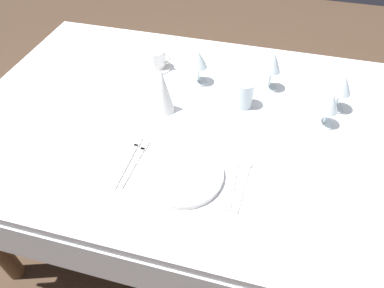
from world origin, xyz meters
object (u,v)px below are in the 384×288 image
Objects in this scene: fork_inner at (129,160)px; wine_glass_right at (199,61)px; dinner_knife at (233,181)px; wine_glass_left at (273,64)px; wine_glass_centre at (343,86)px; fork_outer at (136,161)px; wine_glass_far at (330,105)px; drink_tumbler at (244,94)px; coffee_cup_left at (156,58)px; spoon_soup at (245,178)px; napkin_folded at (163,91)px; dinner_plate at (182,174)px.

fork_inner is 0.49m from wine_glass_right.
dinner_knife is 0.52m from wine_glass_left.
fork_outer is at bearing -144.99° from wine_glass_centre.
fork_inner is at bearing -150.93° from wine_glass_far.
fork_inner is 0.48m from drink_tumbler.
wine_glass_left reaches higher than coffee_cup_left.
spoon_soup reaches higher than fork_outer.
napkin_folded is (-0.08, -0.20, -0.01)m from wine_glass_right.
coffee_cup_left is at bearing 177.18° from wine_glass_left.
wine_glass_right is at bearing 98.20° from dinner_plate.
wine_glass_left reaches higher than dinner_plate.
wine_glass_far is at bearing 40.01° from dinner_plate.
coffee_cup_left is at bearing 114.24° from napkin_folded.
fork_inner is at bearing -103.55° from wine_glass_right.
spoon_soup is 2.13× the size of drink_tumbler.
wine_glass_right reaches higher than dinner_knife.
dinner_plate reaches higher than fork_inner.
dinner_plate is at bearing -63.87° from coffee_cup_left.
fork_outer is at bearing 179.69° from dinner_knife.
wine_glass_right is at bearing 176.27° from wine_glass_centre.
coffee_cup_left is (-0.27, 0.54, 0.04)m from dinner_plate.
wine_glass_far is at bearing -37.96° from wine_glass_left.
wine_glass_far is at bearing -15.10° from wine_glass_right.
coffee_cup_left is 1.04× the size of drink_tumbler.
napkin_folded reaches higher than dinner_knife.
coffee_cup_left is (-0.08, 0.52, 0.04)m from fork_inner.
spoon_soup is 0.40m from wine_glass_far.
napkin_folded is at bearing -111.51° from wine_glass_right.
napkin_folded is (-0.61, -0.17, -0.02)m from wine_glass_centre.
napkin_folded is (-0.34, 0.24, 0.08)m from spoon_soup.
drink_tumbler is at bearing 71.66° from dinner_plate.
spoon_soup is at bearing 11.47° from dinner_plate.
drink_tumbler reaches higher than dinner_plate.
fork_outer is 0.92× the size of fork_inner.
dinner_knife is at bearing -51.35° from coffee_cup_left.
wine_glass_left is (0.37, 0.50, 0.11)m from fork_outer.
coffee_cup_left is at bearing 128.65° from dinner_knife.
dinner_plate is 1.25× the size of fork_outer.
wine_glass_left is (0.02, 0.48, 0.11)m from spoon_soup.
dinner_knife is 0.04m from spoon_soup.
coffee_cup_left is (-0.11, 0.52, 0.04)m from fork_outer.
dinner_knife is 0.41m from napkin_folded.
wine_glass_far reaches higher than drink_tumbler.
fork_inner is at bearing 179.33° from fork_outer.
coffee_cup_left is 0.28m from napkin_folded.
dinner_plate is at bearing -81.80° from wine_glass_right.
dinner_plate is 0.18m from fork_inner.
fork_outer is 0.47m from drink_tumbler.
wine_glass_right is at bearing 68.49° from napkin_folded.
dinner_knife is at bearing -96.25° from wine_glass_left.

